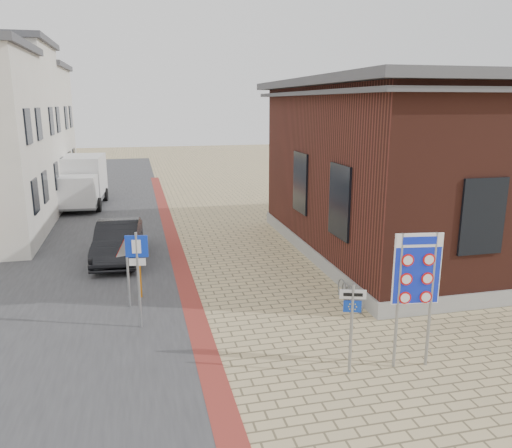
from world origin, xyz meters
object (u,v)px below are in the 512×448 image
sedan (118,241)px  border_sign (417,271)px  bollard (140,282)px  parking_sign (138,263)px  essen_sign (352,316)px  box_truck (82,181)px

sedan → border_sign: (6.73, -9.85, 1.55)m
sedan → bollard: sedan is taller
sedan → parking_sign: (0.73, -6.35, 1.08)m
bollard → sedan: bearing=100.2°
essen_sign → border_sign: bearing=18.0°
parking_sign → essen_sign: bearing=-27.4°
sedan → box_truck: 11.32m
border_sign → parking_sign: border_sign is taller
sedan → bollard: bearing=-75.2°
essen_sign → parking_sign: bearing=160.2°
border_sign → bollard: 8.44m
parking_sign → box_truck: bearing=110.2°
parking_sign → bollard: bearing=99.8°
border_sign → bollard: (-5.97, 5.69, -1.78)m
sedan → essen_sign: (5.23, -9.85, 0.64)m
sedan → border_sign: border_sign is taller
sedan → box_truck: box_truck is taller
box_truck → border_sign: (8.99, -20.91, 0.81)m
border_sign → bollard: border_sign is taller
bollard → box_truck: bearing=101.2°
sedan → box_truck: (-2.26, 11.06, 0.74)m
sedan → border_sign: 12.03m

